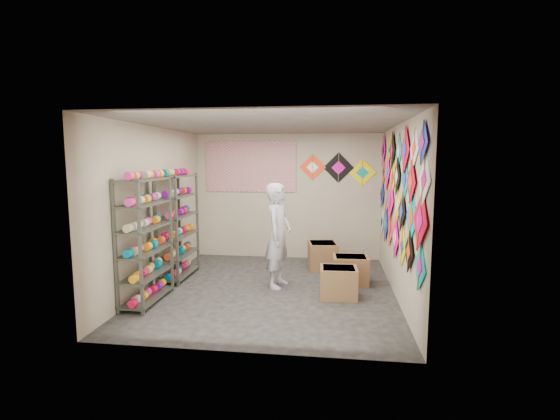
# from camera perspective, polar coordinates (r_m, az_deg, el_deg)

# --- Properties ---
(ground) EXTENTS (4.50, 4.50, 0.00)m
(ground) POSITION_cam_1_polar(r_m,az_deg,el_deg) (6.90, -1.17, -11.07)
(ground) COLOR black
(room_walls) EXTENTS (4.50, 4.50, 4.50)m
(room_walls) POSITION_cam_1_polar(r_m,az_deg,el_deg) (6.58, -1.20, 2.67)
(room_walls) COLOR tan
(room_walls) RESTS_ON ground
(shelf_rack_front) EXTENTS (0.40, 1.10, 1.90)m
(shelf_rack_front) POSITION_cam_1_polar(r_m,az_deg,el_deg) (6.39, -18.41, -4.12)
(shelf_rack_front) COLOR #4C5147
(shelf_rack_front) RESTS_ON ground
(shelf_rack_back) EXTENTS (0.40, 1.10, 1.90)m
(shelf_rack_back) POSITION_cam_1_polar(r_m,az_deg,el_deg) (7.56, -14.14, -2.26)
(shelf_rack_back) COLOR #4C5147
(shelf_rack_back) RESTS_ON ground
(string_spools) EXTENTS (0.12, 2.36, 0.12)m
(string_spools) POSITION_cam_1_polar(r_m,az_deg,el_deg) (6.95, -16.12, -2.35)
(string_spools) COLOR #FF3398
(string_spools) RESTS_ON ground
(kite_wall_display) EXTENTS (0.06, 4.30, 2.04)m
(kite_wall_display) POSITION_cam_1_polar(r_m,az_deg,el_deg) (6.60, 16.08, 2.30)
(kite_wall_display) COLOR #009B94
(kite_wall_display) RESTS_ON room_walls
(back_wall_kites) EXTENTS (1.62, 0.02, 0.71)m
(back_wall_kites) POSITION_cam_1_polar(r_m,az_deg,el_deg) (8.72, 8.15, 5.72)
(back_wall_kites) COLOR #FF3F15
(back_wall_kites) RESTS_ON room_walls
(poster) EXTENTS (2.00, 0.01, 1.10)m
(poster) POSITION_cam_1_polar(r_m,az_deg,el_deg) (8.89, -4.17, 6.11)
(poster) COLOR purple
(poster) RESTS_ON room_walls
(shopkeeper) EXTENTS (0.81, 0.68, 1.77)m
(shopkeeper) POSITION_cam_1_polar(r_m,az_deg,el_deg) (6.83, -0.23, -3.60)
(shopkeeper) COLOR silver
(shopkeeper) RESTS_ON ground
(carton_a) EXTENTS (0.59, 0.50, 0.48)m
(carton_a) POSITION_cam_1_polar(r_m,az_deg,el_deg) (6.53, 8.22, -10.03)
(carton_a) COLOR brown
(carton_a) RESTS_ON ground
(carton_b) EXTENTS (0.62, 0.51, 0.49)m
(carton_b) POSITION_cam_1_polar(r_m,az_deg,el_deg) (7.23, 9.87, -8.31)
(carton_b) COLOR brown
(carton_b) RESTS_ON ground
(carton_c) EXTENTS (0.63, 0.68, 0.53)m
(carton_c) POSITION_cam_1_polar(r_m,az_deg,el_deg) (8.11, 6.02, -6.40)
(carton_c) COLOR brown
(carton_c) RESTS_ON ground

